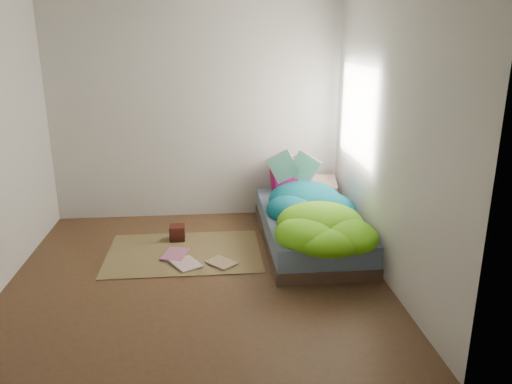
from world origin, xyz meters
The scene contains 12 objects.
ground centered at (0.00, 0.00, 0.00)m, with size 3.50×3.50×0.00m, color #46341B.
room_walls centered at (0.01, 0.01, 1.63)m, with size 3.54×3.54×2.62m.
bed centered at (1.22, 0.72, 0.17)m, with size 1.00×2.00×0.34m.
duvet centered at (1.22, 0.50, 0.51)m, with size 0.96×1.84×0.34m, color #075B6E, non-canonical shape.
rug centered at (-0.15, 0.55, 0.01)m, with size 1.60×1.10×0.01m, color brown.
pillow_floral centered at (1.39, 1.51, 0.41)m, with size 0.63×0.39×0.14m, color beige.
pillow_magenta centered at (1.11, 1.53, 0.56)m, with size 0.43×0.14×0.43m, color #530534.
open_book centered at (1.11, 1.22, 0.84)m, with size 0.51×0.11×0.31m, color green, non-canonical shape.
wooden_box centered at (-0.24, 0.90, 0.10)m, with size 0.17×0.17×0.17m, color #340F0C.
floor_book_a centered at (-0.22, 0.18, 0.02)m, with size 0.23×0.32×0.02m, color white.
floor_book_b centered at (-0.35, 0.50, 0.03)m, with size 0.24×0.32×0.03m, color #C57192.
floor_book_c centered at (0.16, 0.16, 0.02)m, with size 0.21×0.28×0.02m, color tan.
Camera 1 is at (0.15, -4.33, 2.19)m, focal length 35.00 mm.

